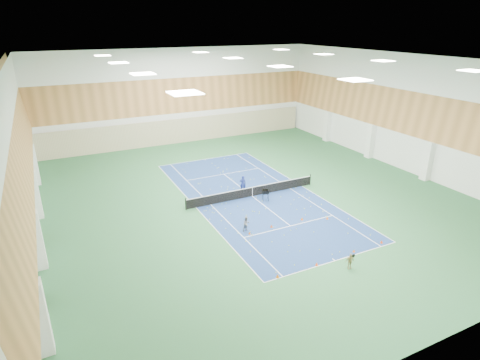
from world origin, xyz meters
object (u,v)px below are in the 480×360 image
(tennis_net, at_px, (252,191))
(child_apron, at_px, (350,261))
(child_court, at_px, (247,224))
(ball_cart, at_px, (265,195))
(coach, at_px, (243,184))

(tennis_net, bearing_deg, child_apron, -88.90)
(child_court, height_order, child_apron, child_court)
(child_court, distance_m, child_apron, 8.29)
(child_apron, relative_size, ball_cart, 1.09)
(ball_cart, bearing_deg, child_apron, -72.17)
(coach, relative_size, child_apron, 1.48)
(child_court, xyz_separation_m, child_apron, (3.71, -7.41, -0.06))
(coach, xyz_separation_m, child_apron, (0.53, -14.37, -0.26))
(child_apron, xyz_separation_m, ball_cart, (0.41, 11.74, -0.05))
(tennis_net, relative_size, child_court, 10.47)
(tennis_net, height_order, child_apron, tennis_net)
(tennis_net, distance_m, child_apron, 12.98)
(coach, bearing_deg, child_apron, 111.92)
(ball_cart, bearing_deg, tennis_net, 137.75)
(coach, relative_size, child_court, 1.33)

